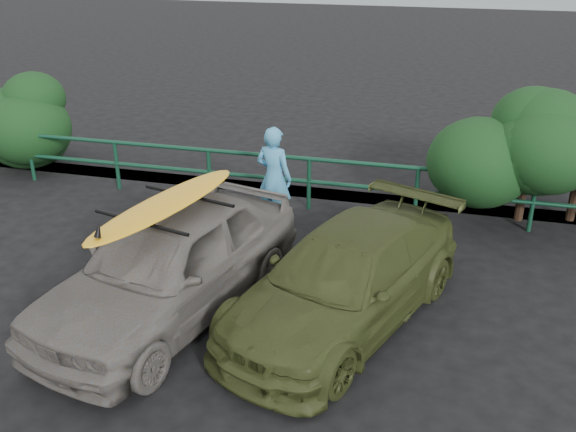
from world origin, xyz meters
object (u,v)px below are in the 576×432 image
man (274,178)px  guardrail (258,178)px  olive_vehicle (345,279)px  surfboard (165,204)px  sedan (170,262)px

man → guardrail: bearing=-43.9°
olive_vehicle → surfboard: 2.57m
olive_vehicle → man: man is taller
guardrail → man: 1.15m
guardrail → man: size_ratio=7.58×
sedan → olive_vehicle: (2.34, 0.38, -0.13)m
guardrail → surfboard: size_ratio=4.84×
guardrail → olive_vehicle: size_ratio=3.19×
guardrail → olive_vehicle: bearing=-57.2°
sedan → olive_vehicle: 2.38m
guardrail → sedan: bearing=-90.3°
man → surfboard: 3.20m
sedan → surfboard: size_ratio=1.56×
guardrail → olive_vehicle: 4.28m
olive_vehicle → man: 3.21m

